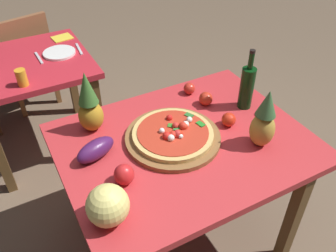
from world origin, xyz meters
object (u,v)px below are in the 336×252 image
(bell_pepper, at_px, (124,175))
(tomato_at_corner, at_px, (206,99))
(pizza_board, at_px, (173,138))
(pineapple_right, at_px, (264,121))
(tomato_near_board, at_px, (266,110))
(tomato_beside_pepper, at_px, (229,120))
(tomato_by_bottle, at_px, (189,88))
(fork_utensil, at_px, (39,58))
(melon, at_px, (108,205))
(drinking_glass_juice, at_px, (22,78))
(napkin_folded, at_px, (62,38))
(wine_bottle, at_px, (247,87))
(dinner_plate, at_px, (59,53))
(eggplant, at_px, (96,150))
(pineapple_left, at_px, (89,105))
(knife_utensil, at_px, (79,49))
(background_table, at_px, (31,78))
(display_table, at_px, (184,154))
(pizza, at_px, (173,133))
(dining_chair, at_px, (26,57))

(bell_pepper, relative_size, tomato_at_corner, 1.27)
(pizza_board, xyz_separation_m, pineapple_right, (0.36, -0.23, 0.12))
(tomato_near_board, relative_size, tomato_beside_pepper, 0.83)
(tomato_by_bottle, distance_m, fork_utensil, 1.09)
(pineapple_right, distance_m, melon, 0.81)
(drinking_glass_juice, bearing_deg, napkin_folded, 54.66)
(bell_pepper, height_order, fork_utensil, bell_pepper)
(pizza_board, bearing_deg, drinking_glass_juice, 122.38)
(wine_bottle, distance_m, tomato_at_corner, 0.23)
(dinner_plate, bearing_deg, eggplant, -96.16)
(wine_bottle, distance_m, pineapple_left, 0.83)
(tomato_near_board, distance_m, tomato_beside_pepper, 0.23)
(dinner_plate, relative_size, knife_utensil, 1.22)
(tomato_by_bottle, bearing_deg, background_table, 131.99)
(display_table, relative_size, dinner_plate, 5.47)
(background_table, relative_size, pizza_board, 1.73)
(fork_utensil, distance_m, napkin_folded, 0.33)
(pizza, distance_m, drinking_glass_juice, 1.03)
(pineapple_left, relative_size, eggplant, 1.64)
(tomato_near_board, xyz_separation_m, drinking_glass_juice, (-1.09, 0.92, 0.02))
(pineapple_left, distance_m, eggplant, 0.24)
(eggplant, distance_m, dinner_plate, 1.11)
(background_table, height_order, knife_utensil, knife_utensil)
(bell_pepper, height_order, dinner_plate, bell_pepper)
(pineapple_right, height_order, drinking_glass_juice, pineapple_right)
(pizza_board, height_order, knife_utensil, pizza_board)
(wine_bottle, relative_size, dinner_plate, 1.55)
(pineapple_right, relative_size, bell_pepper, 3.15)
(pineapple_right, xyz_separation_m, fork_utensil, (-0.75, 1.39, -0.13))
(display_table, distance_m, melon, 0.58)
(dining_chair, bearing_deg, melon, 77.62)
(pineapple_left, xyz_separation_m, pineapple_right, (0.67, -0.50, -0.01))
(knife_utensil, relative_size, napkin_folded, 1.29)
(pizza_board, relative_size, tomato_at_corner, 6.16)
(dining_chair, height_order, napkin_folded, dining_chair)
(melon, distance_m, napkin_folded, 1.73)
(pizza_board, distance_m, knife_utensil, 1.17)
(pineapple_right, bearing_deg, eggplant, 158.42)
(wine_bottle, relative_size, melon, 2.04)
(pineapple_left, distance_m, fork_utensil, 0.91)
(fork_utensil, bearing_deg, dining_chair, 91.34)
(bell_pepper, relative_size, tomato_by_bottle, 1.44)
(knife_utensil, bearing_deg, pizza, -79.62)
(tomato_by_bottle, distance_m, tomato_at_corner, 0.14)
(pineapple_right, xyz_separation_m, tomato_beside_pepper, (-0.05, 0.19, -0.10))
(dining_chair, distance_m, pizza_board, 1.84)
(fork_utensil, relative_size, napkin_folded, 1.29)
(tomato_beside_pepper, bearing_deg, fork_utensil, 120.13)
(fork_utensil, bearing_deg, pizza, -73.14)
(pizza_board, height_order, pineapple_right, pineapple_right)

